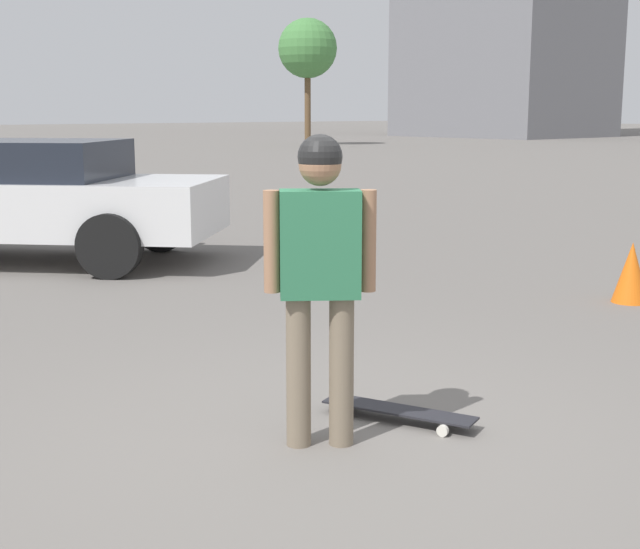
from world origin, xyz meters
name	(u,v)px	position (x,y,z in m)	size (l,w,h in m)	color
ground_plane	(320,444)	(0.00, 0.00, 0.00)	(220.00, 220.00, 0.00)	slate
person	(320,261)	(0.00, 0.00, 1.01)	(0.48, 0.41, 1.66)	#7A6B56
skateboard	(399,411)	(-0.58, 0.03, 0.06)	(0.50, 0.92, 0.08)	#232328
car_parked_near	(18,197)	(-1.16, -6.85, 0.77)	(4.60, 4.77, 1.44)	silver
tree_distant	(308,49)	(-27.15, -32.68, 4.89)	(3.04, 3.04, 6.45)	brown
traffic_cone	(631,272)	(-4.58, -0.86, 0.29)	(0.34, 0.34, 0.57)	orange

